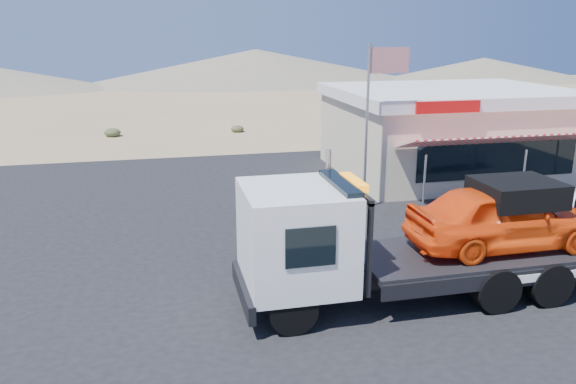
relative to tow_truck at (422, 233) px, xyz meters
name	(u,v)px	position (x,y,z in m)	size (l,w,h in m)	color
ground	(262,267)	(-3.49, 2.61, -1.68)	(120.00, 120.00, 0.00)	#8C7650
asphalt_lot	(304,227)	(-1.49, 5.61, -1.67)	(32.00, 24.00, 0.02)	black
tow_truck	(422,233)	(0.00, 0.00, 0.00)	(9.37, 2.78, 3.13)	black
jerky_store	(449,130)	(7.01, 11.59, 0.31)	(10.40, 9.97, 3.90)	beige
flagpole	(374,108)	(1.44, 7.11, 2.08)	(1.55, 0.10, 6.00)	#99999E
distant_hills	(92,72)	(-13.26, 57.75, 0.20)	(126.00, 48.00, 4.20)	#726B59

